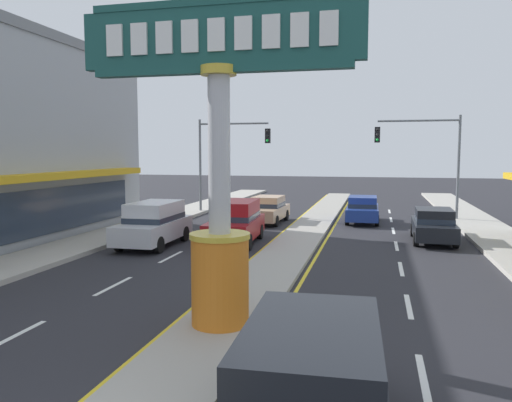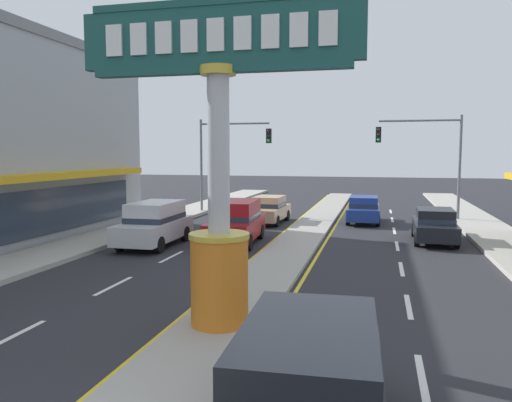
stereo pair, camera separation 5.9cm
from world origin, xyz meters
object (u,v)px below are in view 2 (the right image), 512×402
(district_sign, at_px, (219,174))
(traffic_light_left_side, at_px, (226,149))
(suv_near_right_lane, at_px, (155,223))
(sedan_far_left_oncoming, at_px, (364,209))
(suv_near_left_lane, at_px, (236,221))
(sedan_mid_left_lane, at_px, (269,209))
(traffic_light_right_side, at_px, (428,149))
(sedan_kerb_right, at_px, (434,225))
(suv_far_right_lane, at_px, (309,391))

(district_sign, relative_size, traffic_light_left_side, 1.16)
(district_sign, xyz_separation_m, suv_near_right_lane, (-5.96, 9.31, -2.58))
(suv_near_right_lane, relative_size, sedan_far_left_oncoming, 1.07)
(suv_near_left_lane, distance_m, sedan_mid_left_lane, 6.75)
(traffic_light_right_side, bearing_deg, suv_near_right_lane, -137.68)
(sedan_kerb_right, bearing_deg, suv_near_right_lane, -162.47)
(suv_near_right_lane, bearing_deg, suv_far_right_lane, -58.00)
(suv_far_right_lane, height_order, sedan_far_left_oncoming, suv_far_right_lane)
(traffic_light_left_side, height_order, suv_near_right_lane, traffic_light_left_side)
(suv_near_right_lane, height_order, suv_far_right_lane, same)
(suv_far_right_lane, height_order, suv_near_left_lane, same)
(suv_near_left_lane, height_order, sedan_far_left_oncoming, suv_near_left_lane)
(suv_near_right_lane, distance_m, suv_far_right_lane, 16.27)
(suv_far_right_lane, bearing_deg, suv_near_left_lane, 109.35)
(sedan_far_left_oncoming, height_order, sedan_kerb_right, same)
(traffic_light_left_side, relative_size, sedan_kerb_right, 1.43)
(district_sign, height_order, suv_near_left_lane, district_sign)
(suv_far_right_lane, xyz_separation_m, suv_near_left_lane, (-5.33, 15.16, 0.00))
(district_sign, relative_size, suv_far_right_lane, 1.54)
(suv_far_right_lane, bearing_deg, sedan_mid_left_lane, 103.65)
(traffic_light_left_side, height_order, sedan_kerb_right, traffic_light_left_side)
(sedan_mid_left_lane, bearing_deg, suv_far_right_lane, -76.35)
(sedan_mid_left_lane, bearing_deg, traffic_light_left_side, 135.81)
(sedan_kerb_right, bearing_deg, suv_near_left_lane, -164.44)
(traffic_light_left_side, distance_m, sedan_far_left_oncoming, 9.79)
(suv_near_right_lane, relative_size, sedan_mid_left_lane, 1.06)
(suv_near_right_lane, bearing_deg, suv_near_left_lane, 22.47)
(district_sign, distance_m, sedan_far_left_oncoming, 19.16)
(district_sign, bearing_deg, suv_near_left_lane, 104.01)
(sedan_far_left_oncoming, bearing_deg, sedan_mid_left_lane, -165.76)
(district_sign, relative_size, sedan_mid_left_lane, 1.65)
(traffic_light_left_side, relative_size, suv_far_right_lane, 1.33)
(sedan_kerb_right, bearing_deg, suv_far_right_lane, -100.63)
(traffic_light_right_side, bearing_deg, sedan_far_left_oncoming, -155.18)
(traffic_light_left_side, relative_size, suv_near_right_lane, 1.34)
(district_sign, distance_m, traffic_light_left_side, 21.83)
(traffic_light_left_side, distance_m, suv_near_right_lane, 12.05)
(traffic_light_right_side, xyz_separation_m, sedan_far_left_oncoming, (-3.58, -1.66, -3.46))
(traffic_light_right_side, relative_size, suv_near_left_lane, 1.32)
(suv_far_right_lane, bearing_deg, sedan_far_left_oncoming, 90.01)
(sedan_kerb_right, bearing_deg, traffic_light_right_side, 87.77)
(suv_far_right_lane, bearing_deg, suv_near_right_lane, 122.00)
(suv_near_left_lane, bearing_deg, suv_near_right_lane, -157.53)
(suv_near_right_lane, relative_size, suv_far_right_lane, 0.99)
(district_sign, xyz_separation_m, sedan_far_left_oncoming, (2.66, 18.77, -2.77))
(sedan_mid_left_lane, bearing_deg, suv_near_left_lane, -90.06)
(sedan_far_left_oncoming, bearing_deg, district_sign, -98.07)
(suv_near_right_lane, distance_m, sedan_kerb_right, 12.50)
(sedan_mid_left_lane, xyz_separation_m, sedan_kerb_right, (8.62, -4.34, 0.00))
(traffic_light_right_side, xyz_separation_m, suv_near_left_lane, (-8.91, -9.75, -3.26))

